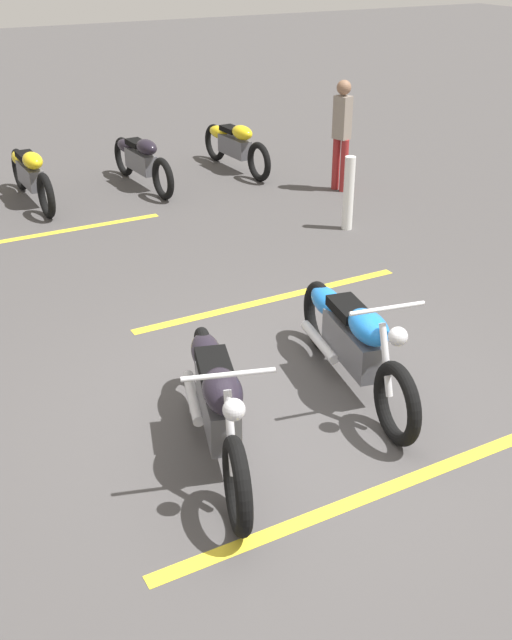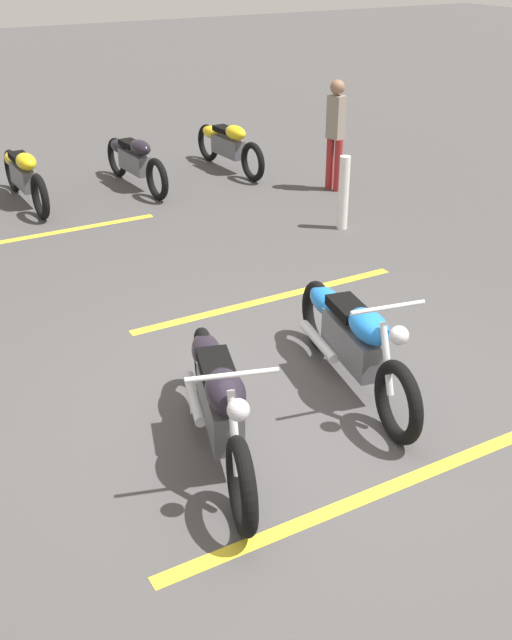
# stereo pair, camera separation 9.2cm
# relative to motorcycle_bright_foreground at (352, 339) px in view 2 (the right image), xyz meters

# --- Properties ---
(ground_plane) EXTENTS (60.00, 60.00, 0.00)m
(ground_plane) POSITION_rel_motorcycle_bright_foreground_xyz_m (-0.16, 0.73, -0.46)
(ground_plane) COLOR #474444
(motorcycle_bright_foreground) EXTENTS (2.21, 0.68, 1.04)m
(motorcycle_bright_foreground) POSITION_rel_motorcycle_bright_foreground_xyz_m (0.00, 0.00, 0.00)
(motorcycle_bright_foreground) COLOR black
(motorcycle_bright_foreground) RESTS_ON ground
(motorcycle_dark_foreground) EXTENTS (2.17, 0.82, 1.04)m
(motorcycle_dark_foreground) POSITION_rel_motorcycle_bright_foreground_xyz_m (-0.31, 1.43, 0.00)
(motorcycle_dark_foreground) COLOR black
(motorcycle_dark_foreground) RESTS_ON ground
(motorcycle_row_far_left) EXTENTS (2.08, 0.31, 0.78)m
(motorcycle_row_far_left) POSITION_rel_motorcycle_bright_foreground_xyz_m (6.58, -2.19, -0.04)
(motorcycle_row_far_left) COLOR black
(motorcycle_row_far_left) RESTS_ON ground
(motorcycle_row_left) EXTENTS (2.08, 0.32, 0.78)m
(motorcycle_row_left) POSITION_rel_motorcycle_bright_foreground_xyz_m (6.44, -0.49, -0.03)
(motorcycle_row_left) COLOR black
(motorcycle_row_left) RESTS_ON ground
(motorcycle_row_center) EXTENTS (2.12, 0.27, 0.80)m
(motorcycle_row_center) POSITION_rel_motorcycle_bright_foreground_xyz_m (6.46, 1.21, -0.03)
(motorcycle_row_center) COLOR black
(motorcycle_row_center) RESTS_ON ground
(bystander_near_row) EXTENTS (0.27, 0.24, 1.65)m
(bystander_near_row) POSITION_rel_motorcycle_bright_foreground_xyz_m (4.80, -3.10, 0.46)
(bystander_near_row) COLOR maroon
(bystander_near_row) RESTS_ON ground
(bollard_post) EXTENTS (0.14, 0.14, 0.98)m
(bollard_post) POSITION_rel_motorcycle_bright_foreground_xyz_m (3.31, -2.23, 0.03)
(bollard_post) COLOR white
(bollard_post) RESTS_ON ground
(parking_stripe_near) EXTENTS (0.14, 3.20, 0.01)m
(parking_stripe_near) POSITION_rel_motorcycle_bright_foreground_xyz_m (-1.29, 0.80, -0.46)
(parking_stripe_near) COLOR yellow
(parking_stripe_near) RESTS_ON ground
(parking_stripe_mid) EXTENTS (0.14, 3.20, 0.01)m
(parking_stripe_mid) POSITION_rel_motorcycle_bright_foreground_xyz_m (1.85, -0.25, -0.46)
(parking_stripe_mid) COLOR yellow
(parking_stripe_mid) RESTS_ON ground
(parking_stripe_far) EXTENTS (0.14, 3.20, 0.01)m
(parking_stripe_far) POSITION_rel_motorcycle_bright_foreground_xyz_m (5.02, 1.42, -0.46)
(parking_stripe_far) COLOR yellow
(parking_stripe_far) RESTS_ON ground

